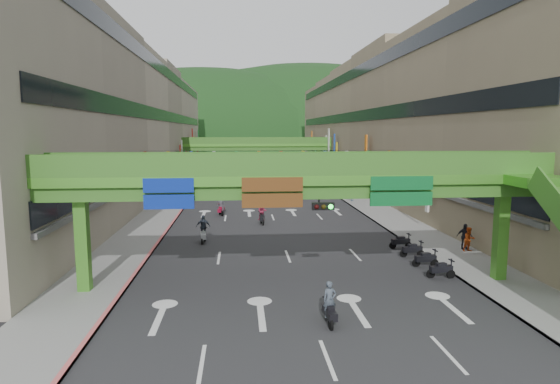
{
  "coord_description": "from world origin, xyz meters",
  "views": [
    {
      "loc": [
        -3.08,
        -17.73,
        8.19
      ],
      "look_at": [
        0.0,
        18.0,
        3.5
      ],
      "focal_mm": 30.0,
      "sensor_mm": 36.0,
      "label": 1
    }
  ],
  "objects_px": {
    "scooter_rider_near": "(330,305)",
    "scooter_rider_mid": "(262,213)",
    "overpass_near": "(320,191)",
    "car_yellow": "(267,179)",
    "pedestrian_red": "(469,242)",
    "car_silver": "(215,178)"
  },
  "relations": [
    {
      "from": "overpass_near",
      "to": "car_yellow",
      "type": "bearing_deg",
      "value": 89.75
    },
    {
      "from": "overpass_near",
      "to": "pedestrian_red",
      "type": "height_order",
      "value": "overpass_near"
    },
    {
      "from": "scooter_rider_mid",
      "to": "car_yellow",
      "type": "relative_size",
      "value": 0.54
    },
    {
      "from": "overpass_near",
      "to": "scooter_rider_near",
      "type": "bearing_deg",
      "value": -93.73
    },
    {
      "from": "car_yellow",
      "to": "car_silver",
      "type": "bearing_deg",
      "value": 171.24
    },
    {
      "from": "scooter_rider_near",
      "to": "car_yellow",
      "type": "bearing_deg",
      "value": 89.47
    },
    {
      "from": "scooter_rider_mid",
      "to": "scooter_rider_near",
      "type": "bearing_deg",
      "value": -85.26
    },
    {
      "from": "scooter_rider_mid",
      "to": "car_silver",
      "type": "relative_size",
      "value": 0.51
    },
    {
      "from": "overpass_near",
      "to": "car_yellow",
      "type": "distance_m",
      "value": 50.24
    },
    {
      "from": "scooter_rider_near",
      "to": "car_silver",
      "type": "distance_m",
      "value": 56.83
    },
    {
      "from": "pedestrian_red",
      "to": "car_yellow",
      "type": "bearing_deg",
      "value": 94.42
    },
    {
      "from": "scooter_rider_near",
      "to": "overpass_near",
      "type": "bearing_deg",
      "value": 86.27
    },
    {
      "from": "scooter_rider_mid",
      "to": "car_silver",
      "type": "height_order",
      "value": "scooter_rider_mid"
    },
    {
      "from": "scooter_rider_near",
      "to": "car_silver",
      "type": "bearing_deg",
      "value": 97.73
    },
    {
      "from": "scooter_rider_mid",
      "to": "pedestrian_red",
      "type": "relative_size",
      "value": 1.21
    },
    {
      "from": "scooter_rider_near",
      "to": "pedestrian_red",
      "type": "height_order",
      "value": "scooter_rider_near"
    },
    {
      "from": "overpass_near",
      "to": "scooter_rider_mid",
      "type": "bearing_deg",
      "value": 96.84
    },
    {
      "from": "overpass_near",
      "to": "car_yellow",
      "type": "height_order",
      "value": "overpass_near"
    },
    {
      "from": "scooter_rider_near",
      "to": "scooter_rider_mid",
      "type": "bearing_deg",
      "value": 94.74
    },
    {
      "from": "scooter_rider_near",
      "to": "pedestrian_red",
      "type": "distance_m",
      "value": 15.75
    },
    {
      "from": "scooter_rider_near",
      "to": "car_yellow",
      "type": "distance_m",
      "value": 54.42
    },
    {
      "from": "overpass_near",
      "to": "scooter_rider_mid",
      "type": "xyz_separation_m",
      "value": [
        -2.1,
        17.51,
        -4.18
      ]
    }
  ]
}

